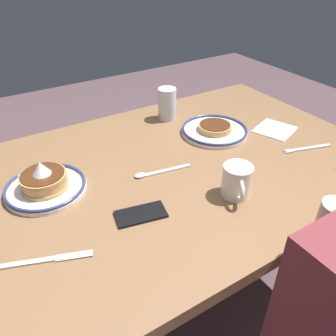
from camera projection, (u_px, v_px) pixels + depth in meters
name	position (u px, v px, depth m)	size (l,w,h in m)	color
ground_plane	(174.00, 294.00, 1.60)	(6.00, 6.00, 0.00)	#533E43
dining_table	(176.00, 186.00, 1.24)	(1.47, 0.97, 0.74)	brown
plate_near_main	(215.00, 130.00, 1.36)	(0.27, 0.27, 0.04)	white
plate_center_pancakes	(45.00, 184.00, 1.04)	(0.25, 0.25, 0.11)	white
coffee_mug	(237.00, 181.00, 1.01)	(0.09, 0.12, 0.10)	white
drinking_glass	(167.00, 105.00, 1.45)	(0.08, 0.08, 0.14)	silver
cell_phone	(141.00, 214.00, 0.96)	(0.14, 0.07, 0.01)	black
paper_napkin	(275.00, 130.00, 1.39)	(0.15, 0.14, 0.00)	white
fork_far	(307.00, 148.00, 1.26)	(0.19, 0.07, 0.01)	silver
butter_knife	(47.00, 260.00, 0.82)	(0.21, 0.09, 0.01)	silver
tea_spoon	(155.00, 173.00, 1.13)	(0.20, 0.05, 0.01)	silver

